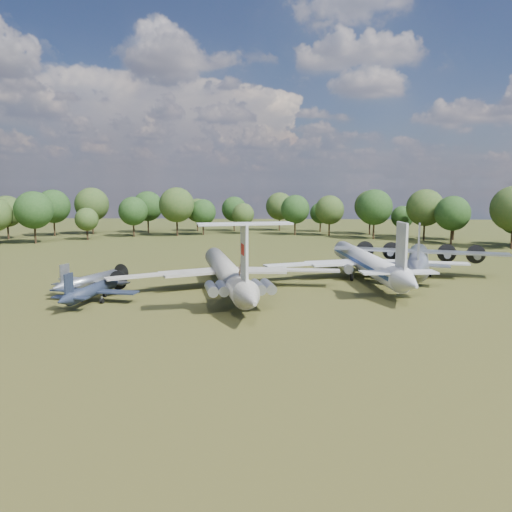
# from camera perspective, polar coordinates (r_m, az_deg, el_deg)

# --- Properties ---
(ground) EXTENTS (300.00, 300.00, 0.00)m
(ground) POSITION_cam_1_polar(r_m,az_deg,el_deg) (77.98, -4.04, -3.48)
(ground) COLOR #253A13
(ground) RESTS_ON ground
(il62_airliner) EXTENTS (44.83, 52.50, 4.46)m
(il62_airliner) POSITION_cam_1_polar(r_m,az_deg,el_deg) (74.15, -3.37, -2.33)
(il62_airliner) COLOR silver
(il62_airliner) RESTS_ON ground
(tu104_jet) EXTENTS (39.28, 49.29, 4.56)m
(tu104_jet) POSITION_cam_1_polar(r_m,az_deg,el_deg) (84.94, 12.49, -1.12)
(tu104_jet) COLOR silver
(tu104_jet) RESTS_ON ground
(an12_transport) EXTENTS (36.90, 39.27, 4.29)m
(an12_transport) POSITION_cam_1_polar(r_m,az_deg,el_deg) (91.16, 18.03, -0.79)
(an12_transport) COLOR #AAADB3
(an12_transport) RESTS_ON ground
(small_prop_west) EXTENTS (14.78, 18.46, 2.45)m
(small_prop_west) POSITION_cam_1_polar(r_m,az_deg,el_deg) (70.73, -18.20, -4.08)
(small_prop_west) COLOR black
(small_prop_west) RESTS_ON ground
(small_prop_northwest) EXTENTS (16.78, 19.38, 2.39)m
(small_prop_northwest) POSITION_cam_1_polar(r_m,az_deg,el_deg) (78.48, -18.33, -2.92)
(small_prop_northwest) COLOR #9D9FA4
(small_prop_northwest) RESTS_ON ground
(person_on_il62) EXTENTS (0.64, 0.45, 1.67)m
(person_on_il62) POSITION_cam_1_polar(r_m,az_deg,el_deg) (61.46, -1.79, -1.63)
(person_on_il62) COLOR #8E6648
(person_on_il62) RESTS_ON il62_airliner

